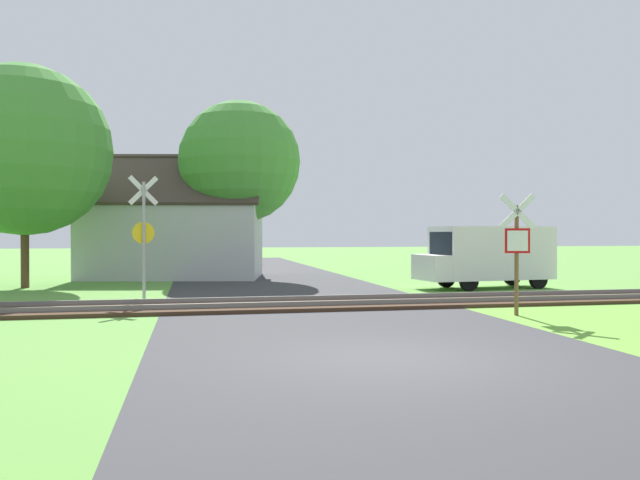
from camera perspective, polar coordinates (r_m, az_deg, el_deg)
ground_plane at (r=10.10m, az=6.78°, el=-10.74°), size 160.00×160.00×0.00m
road_asphalt at (r=11.99m, az=3.73°, el=-8.93°), size 7.83×80.00×0.01m
rail_track at (r=17.09m, az=-0.98°, el=-5.89°), size 60.00×2.60×0.22m
stop_sign_near at (r=15.78m, az=17.56°, el=-0.52°), size 0.86×0.23×2.96m
crossing_sign_far at (r=18.93m, az=-15.82°, el=0.89°), size 0.85×0.28×3.69m
house at (r=28.92m, az=-13.12°, el=0.31°), size 8.73×6.47×5.57m
tree_left at (r=25.48m, az=-25.41°, el=7.42°), size 6.26×6.26×8.18m
tree_center at (r=28.28m, az=-7.35°, el=7.08°), size 5.43×5.43×7.91m
mail_truck at (r=23.44m, az=15.07°, el=-1.26°), size 5.08×2.42×2.24m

